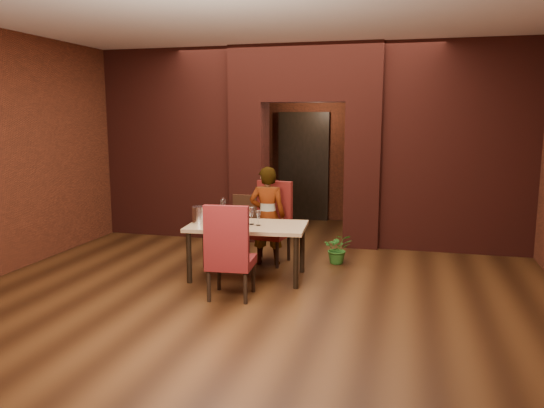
% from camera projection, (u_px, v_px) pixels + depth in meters
% --- Properties ---
extents(floor, '(8.00, 8.00, 0.00)m').
position_uv_depth(floor, '(275.00, 276.00, 6.98)').
color(floor, '#402310').
rests_on(floor, ground).
extents(ceiling, '(7.00, 8.00, 0.04)m').
position_uv_depth(ceiling, '(275.00, 23.00, 6.46)').
color(ceiling, silver).
rests_on(ceiling, ground).
extents(wall_back, '(7.00, 0.04, 3.20)m').
position_uv_depth(wall_back, '(324.00, 141.00, 10.54)').
color(wall_back, maroon).
rests_on(wall_back, ground).
extents(wall_front, '(7.00, 0.04, 3.20)m').
position_uv_depth(wall_front, '(96.00, 205.00, 2.90)').
color(wall_front, maroon).
rests_on(wall_front, ground).
extents(wall_left, '(0.04, 8.00, 3.20)m').
position_uv_depth(wall_left, '(38.00, 150.00, 7.59)').
color(wall_left, maroon).
rests_on(wall_left, ground).
extents(pillar_left, '(0.55, 0.55, 2.30)m').
position_uv_depth(pillar_left, '(250.00, 172.00, 8.94)').
color(pillar_left, maroon).
rests_on(pillar_left, ground).
extents(pillar_right, '(0.55, 0.55, 2.30)m').
position_uv_depth(pillar_right, '(363.00, 175.00, 8.47)').
color(pillar_right, maroon).
rests_on(pillar_right, ground).
extents(lintel, '(2.45, 0.55, 0.90)m').
position_uv_depth(lintel, '(306.00, 74.00, 8.44)').
color(lintel, maroon).
rests_on(lintel, ground).
extents(wing_wall_left, '(2.28, 0.35, 3.20)m').
position_uv_depth(wing_wall_left, '(172.00, 144.00, 9.22)').
color(wing_wall_left, maroon).
rests_on(wing_wall_left, ground).
extents(wing_wall_right, '(2.28, 0.35, 3.20)m').
position_uv_depth(wing_wall_right, '(458.00, 148.00, 8.05)').
color(wing_wall_right, maroon).
rests_on(wing_wall_right, ground).
extents(vent_panel, '(0.40, 0.03, 0.50)m').
position_uv_depth(vent_panel, '(245.00, 210.00, 8.76)').
color(vent_panel, '#A1542E').
rests_on(vent_panel, ground).
extents(rear_door, '(0.90, 0.08, 2.10)m').
position_uv_depth(rear_door, '(304.00, 168.00, 10.67)').
color(rear_door, black).
rests_on(rear_door, ground).
extents(rear_door_frame, '(1.02, 0.04, 2.22)m').
position_uv_depth(rear_door_frame, '(303.00, 168.00, 10.63)').
color(rear_door_frame, black).
rests_on(rear_door_frame, ground).
extents(dining_table, '(1.57, 0.97, 0.70)m').
position_uv_depth(dining_table, '(247.00, 251.00, 6.86)').
color(dining_table, tan).
rests_on(dining_table, ground).
extents(chair_far, '(0.60, 0.60, 1.16)m').
position_uv_depth(chair_far, '(269.00, 223.00, 7.53)').
color(chair_far, maroon).
rests_on(chair_far, ground).
extents(chair_near, '(0.54, 0.54, 1.11)m').
position_uv_depth(chair_near, '(231.00, 250.00, 6.09)').
color(chair_near, maroon).
rests_on(chair_near, ground).
extents(person_seated, '(0.55, 0.40, 1.39)m').
position_uv_depth(person_seated, '(267.00, 216.00, 7.44)').
color(person_seated, beige).
rests_on(person_seated, ground).
extents(wine_glass_a, '(0.08, 0.08, 0.20)m').
position_uv_depth(wine_glass_a, '(243.00, 215.00, 6.94)').
color(wine_glass_a, silver).
rests_on(wine_glass_a, dining_table).
extents(wine_glass_b, '(0.09, 0.09, 0.22)m').
position_uv_depth(wine_glass_b, '(251.00, 216.00, 6.79)').
color(wine_glass_b, white).
rests_on(wine_glass_b, dining_table).
extents(wine_glass_c, '(0.08, 0.08, 0.19)m').
position_uv_depth(wine_glass_c, '(258.00, 218.00, 6.73)').
color(wine_glass_c, silver).
rests_on(wine_glass_c, dining_table).
extents(tasting_sheet, '(0.28, 0.21, 0.00)m').
position_uv_depth(tasting_sheet, '(232.00, 227.00, 6.62)').
color(tasting_sheet, white).
rests_on(tasting_sheet, dining_table).
extents(wine_bucket, '(0.18, 0.18, 0.22)m').
position_uv_depth(wine_bucket, '(199.00, 215.00, 6.88)').
color(wine_bucket, silver).
rests_on(wine_bucket, dining_table).
extents(water_bottle, '(0.08, 0.08, 0.32)m').
position_uv_depth(water_bottle, '(223.00, 210.00, 6.95)').
color(water_bottle, white).
rests_on(water_bottle, dining_table).
extents(potted_plant, '(0.45, 0.41, 0.44)m').
position_uv_depth(potted_plant, '(338.00, 248.00, 7.54)').
color(potted_plant, '#2B6920').
rests_on(potted_plant, ground).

